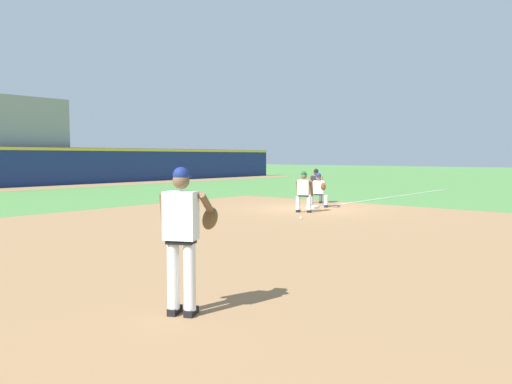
% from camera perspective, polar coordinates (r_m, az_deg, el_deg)
% --- Properties ---
extents(ground_plane, '(160.00, 160.00, 0.00)m').
position_cam_1_polar(ground_plane, '(19.17, 6.49, -1.87)').
color(ground_plane, '#518942').
extents(infield_dirt_patch, '(18.00, 18.00, 0.01)m').
position_cam_1_polar(infield_dirt_patch, '(12.69, 2.80, -4.89)').
color(infield_dirt_patch, '#9E754C').
rests_on(infield_dirt_patch, ground).
extents(warning_track_strip, '(48.00, 3.20, 0.01)m').
position_cam_1_polar(warning_track_strip, '(34.50, -22.33, 0.50)').
color(warning_track_strip, '#9E754C').
rests_on(warning_track_strip, ground).
extents(foul_line_stripe, '(14.76, 0.10, 0.00)m').
position_cam_1_polar(foul_line_stripe, '(25.61, 15.70, -0.48)').
color(foul_line_stripe, white).
rests_on(foul_line_stripe, ground).
extents(first_base_bag, '(0.38, 0.38, 0.09)m').
position_cam_1_polar(first_base_bag, '(19.16, 6.49, -1.74)').
color(first_base_bag, white).
rests_on(first_base_bag, ground).
extents(baseball, '(0.07, 0.07, 0.07)m').
position_cam_1_polar(baseball, '(15.90, 5.14, -2.96)').
color(baseball, white).
rests_on(baseball, ground).
extents(pitcher, '(0.83, 0.59, 1.86)m').
position_cam_1_polar(pitcher, '(6.28, -8.29, -4.48)').
color(pitcher, black).
rests_on(pitcher, ground).
extents(first_baseman, '(0.83, 1.00, 1.34)m').
position_cam_1_polar(first_baseman, '(19.56, 7.19, 0.39)').
color(first_baseman, black).
rests_on(first_baseman, ground).
extents(baserunner, '(0.58, 0.67, 1.46)m').
position_cam_1_polar(baserunner, '(17.70, 5.47, 0.22)').
color(baserunner, black).
rests_on(baserunner, ground).
extents(umpire, '(0.61, 0.67, 1.46)m').
position_cam_1_polar(umpire, '(21.28, 6.87, 0.86)').
color(umpire, black).
rests_on(umpire, ground).
extents(outfield_wall, '(48.00, 0.54, 2.60)m').
position_cam_1_polar(outfield_wall, '(36.23, -23.85, 2.81)').
color(outfield_wall, navy).
rests_on(outfield_wall, ground).
extents(stadium_seating_block, '(5.88, 5.90, 6.00)m').
position_cam_1_polar(stadium_seating_block, '(39.65, -26.31, 5.18)').
color(stadium_seating_block, gray).
rests_on(stadium_seating_block, ground).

